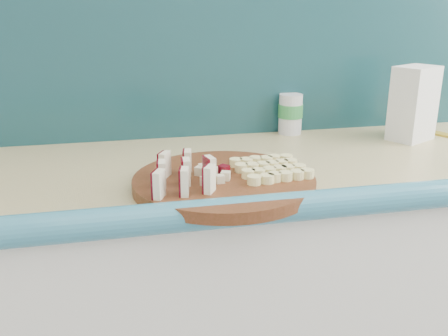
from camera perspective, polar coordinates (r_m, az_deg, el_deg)
kitchen_counter at (r=1.60m, az=16.97°, el=-14.05°), size 2.20×0.63×0.91m
backsplash at (r=1.62m, az=14.33°, el=13.20°), size 2.20×0.02×0.50m
cutting_board at (r=1.08m, az=0.00°, el=-1.63°), size 0.42×0.42×0.02m
apple_wedges at (r=1.02m, az=-4.78°, el=-0.59°), size 0.13×0.16×0.05m
apple_chunks at (r=1.06m, az=-1.22°, el=-0.65°), size 0.07×0.06×0.02m
banana_slices at (r=1.11m, az=5.37°, el=-0.03°), size 0.16×0.16×0.02m
flour_bag at (r=1.54m, az=20.85°, el=6.90°), size 0.15×0.14×0.21m
canister at (r=1.53m, az=7.60°, el=6.24°), size 0.07×0.07×0.12m
banana_peel at (r=1.64m, az=20.71°, el=3.91°), size 0.23×0.19×0.01m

